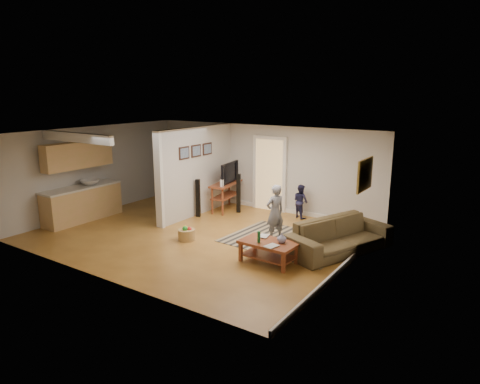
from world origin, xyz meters
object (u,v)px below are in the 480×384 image
object	(u,v)px
toy_basket	(187,234)
toddler	(300,218)
sofa	(339,252)
coffee_table	(269,246)
tv_console	(226,185)
speaker_right	(239,193)
child	(275,240)
speaker_left	(198,198)

from	to	relation	value
toy_basket	toddler	bearing A→B (deg)	65.54
sofa	coffee_table	distance (m)	1.73
sofa	coffee_table	world-z (taller)	coffee_table
tv_console	toy_basket	size ratio (longest dim) A/B	3.43
speaker_right	child	world-z (taller)	speaker_right
coffee_table	child	world-z (taller)	coffee_table
toy_basket	toddler	world-z (taller)	toddler
tv_console	child	distance (m)	2.99
speaker_right	toy_basket	world-z (taller)	speaker_right
coffee_table	tv_console	bearing A→B (deg)	137.84
tv_console	child	bearing A→B (deg)	-41.06
speaker_left	toy_basket	world-z (taller)	speaker_left
toy_basket	coffee_table	bearing A→B (deg)	-2.46
child	toddler	distance (m)	2.02
toy_basket	speaker_right	bearing A→B (deg)	96.33
child	toddler	world-z (taller)	child
speaker_left	speaker_right	bearing A→B (deg)	34.24
coffee_table	speaker_left	distance (m)	3.77
coffee_table	child	bearing A→B (deg)	114.59
speaker_left	toddler	bearing A→B (deg)	11.01
toddler	speaker_right	bearing A→B (deg)	40.39
tv_console	speaker_right	xyz separation A→B (m)	(0.44, 0.00, -0.18)
tv_console	speaker_left	size ratio (longest dim) A/B	1.28
coffee_table	toddler	size ratio (longest dim) A/B	1.25
speaker_right	toy_basket	size ratio (longest dim) A/B	2.83
sofa	toddler	size ratio (longest dim) A/B	2.61
speaker_left	sofa	bearing A→B (deg)	-25.73
speaker_right	toddler	xyz separation A→B (m)	(1.74, 0.50, -0.57)
toddler	tv_console	bearing A→B (deg)	37.31
toddler	speaker_left	bearing A→B (deg)	55.81
toy_basket	toddler	distance (m)	3.49
speaker_left	toy_basket	size ratio (longest dim) A/B	2.67
speaker_right	child	size ratio (longest dim) A/B	0.85
toy_basket	speaker_left	bearing A→B (deg)	120.87
speaker_right	toy_basket	bearing A→B (deg)	-105.59
toddler	coffee_table	bearing A→B (deg)	129.28
sofa	speaker_left	bearing A→B (deg)	107.44
tv_console	toddler	xyz separation A→B (m)	(2.18, 0.50, -0.76)
sofa	speaker_left	world-z (taller)	speaker_left
sofa	tv_console	xyz separation A→B (m)	(-4.03, 1.38, 0.76)
coffee_table	speaker_left	world-z (taller)	speaker_left
toy_basket	child	size ratio (longest dim) A/B	0.30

